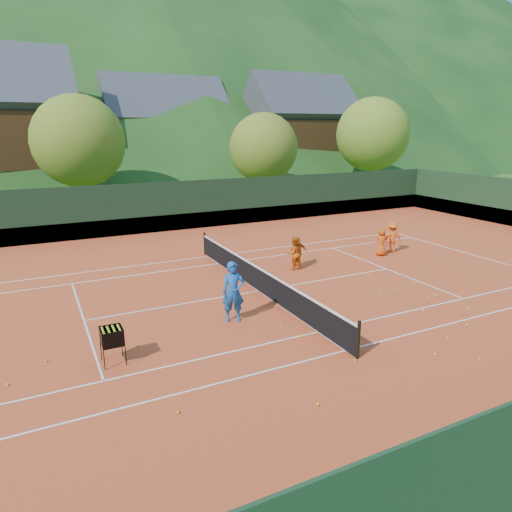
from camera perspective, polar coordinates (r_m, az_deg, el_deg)
name	(u,v)px	position (r m, az deg, el deg)	size (l,w,h in m)	color
ground	(259,291)	(17.69, 0.36, -4.44)	(400.00, 400.00, 0.00)	#315219
clay_court	(259,291)	(17.69, 0.36, -4.41)	(40.00, 24.00, 0.02)	#C0401F
mountain_far_right	(293,15)	(195.92, 4.67, 27.84)	(260.00, 260.00, 95.00)	#133311
coach	(233,292)	(14.70, -2.86, -4.51)	(0.73, 0.48, 1.99)	#1954A7
student_a	(294,253)	(20.20, 4.75, 0.35)	(0.72, 0.56, 1.49)	#CD5B12
student_b	(298,252)	(20.74, 5.29, 0.54)	(0.79, 0.33, 1.34)	#D25B12
student_c	(381,242)	(23.20, 15.42, 1.72)	(0.68, 0.44, 1.38)	#D74F13
student_d	(392,237)	(23.96, 16.66, 2.24)	(0.99, 0.57, 1.54)	#F25A15
tennis_ball_0	(468,309)	(17.50, 25.00, -6.03)	(0.07, 0.07, 0.07)	#B9E726
tennis_ball_1	(429,297)	(18.14, 20.81, -4.81)	(0.07, 0.07, 0.07)	#B9E726
tennis_ball_2	(436,295)	(18.41, 21.54, -4.58)	(0.07, 0.07, 0.07)	#B9E726
tennis_ball_3	(467,325)	(16.13, 24.86, -7.83)	(0.07, 0.07, 0.07)	#B9E726
tennis_ball_4	(355,360)	(12.89, 12.31, -12.61)	(0.07, 0.07, 0.07)	#B9E726
tennis_ball_6	(423,310)	(16.78, 20.18, -6.40)	(0.07, 0.07, 0.07)	#B9E726
tennis_ball_7	(435,354)	(13.84, 21.52, -11.33)	(0.07, 0.07, 0.07)	#B9E726
tennis_ball_8	(178,412)	(10.76, -9.72, -18.67)	(0.07, 0.07, 0.07)	#B9E726
tennis_ball_9	(366,302)	(16.96, 13.62, -5.62)	(0.07, 0.07, 0.07)	#B9E726
tennis_ball_10	(301,336)	(13.97, 5.61, -9.98)	(0.07, 0.07, 0.07)	#B9E726
tennis_ball_11	(46,361)	(13.78, -24.75, -11.83)	(0.07, 0.07, 0.07)	#B9E726
tennis_ball_13	(138,346)	(13.79, -14.53, -10.80)	(0.07, 0.07, 0.07)	#B9E726
tennis_ball_15	(480,358)	(14.08, 26.16, -11.42)	(0.07, 0.07, 0.07)	#B9E726
tennis_ball_16	(281,326)	(14.63, 3.13, -8.68)	(0.07, 0.07, 0.07)	#B9E726
tennis_ball_17	(431,287)	(19.31, 20.99, -3.60)	(0.07, 0.07, 0.07)	#B9E726
tennis_ball_18	(394,290)	(18.43, 16.88, -4.12)	(0.07, 0.07, 0.07)	#B9E726
tennis_ball_19	(448,338)	(14.97, 22.86, -9.40)	(0.07, 0.07, 0.07)	#B9E726
tennis_ball_20	(7,384)	(13.06, -28.64, -13.92)	(0.07, 0.07, 0.07)	#B9E726
tennis_ball_21	(318,404)	(10.95, 7.74, -17.90)	(0.07, 0.07, 0.07)	#B9E726
tennis_ball_22	(380,294)	(17.85, 15.26, -4.64)	(0.07, 0.07, 0.07)	#B9E726
court_lines	(259,291)	(17.68, 0.36, -4.37)	(23.83, 11.03, 0.00)	white
tennis_net	(259,279)	(17.52, 0.36, -2.84)	(0.10, 12.07, 1.10)	black
perimeter_fence	(259,260)	(17.29, 0.36, -0.49)	(40.40, 24.24, 3.00)	black
ball_hopper	(112,337)	(12.81, -17.58, -9.64)	(0.57, 0.57, 1.00)	black
chalet_mid	(165,139)	(50.67, -11.29, 14.15)	(12.65, 8.82, 11.45)	beige
chalet_right	(298,136)	(52.59, 5.30, 14.72)	(11.50, 8.82, 11.91)	beige
tree_b	(79,141)	(35.01, -21.26, 13.20)	(6.40, 6.40, 8.40)	#3E2918
tree_c	(264,148)	(38.11, 0.97, 13.36)	(5.60, 5.60, 7.35)	#412A1A
tree_d	(372,134)	(45.63, 14.33, 14.51)	(6.80, 6.80, 8.93)	#3C2718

